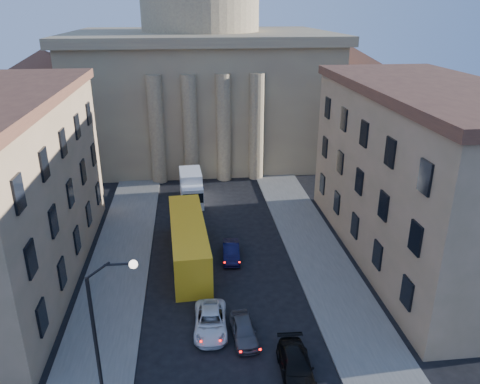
% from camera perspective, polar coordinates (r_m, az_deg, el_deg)
% --- Properties ---
extents(sidewalk_left, '(5.00, 60.00, 0.15)m').
position_cam_1_polar(sidewalk_left, '(37.04, -15.42, -12.29)').
color(sidewalk_left, '#5D5B55').
rests_on(sidewalk_left, ground).
extents(sidewalk_right, '(5.00, 60.00, 0.15)m').
position_cam_1_polar(sidewalk_right, '(38.06, 11.22, -10.87)').
color(sidewalk_right, '#5D5B55').
rests_on(sidewalk_right, ground).
extents(church, '(68.02, 28.76, 36.60)m').
position_cam_1_polar(church, '(68.38, -4.67, 14.65)').
color(church, '#866C52').
rests_on(church, ground).
extents(building_right, '(11.60, 26.60, 14.70)m').
position_cam_1_polar(building_right, '(41.44, 21.63, 2.05)').
color(building_right, tan).
rests_on(building_right, ground).
extents(street_lamp, '(2.62, 0.44, 8.83)m').
position_cam_1_polar(street_lamp, '(25.77, -16.28, -15.04)').
color(street_lamp, black).
rests_on(street_lamp, ground).
extents(car_left_mid, '(2.41, 4.81, 1.31)m').
position_cam_1_polar(car_left_mid, '(32.57, -3.61, -15.49)').
color(car_left_mid, white).
rests_on(car_left_mid, ground).
extents(car_right_mid, '(2.04, 4.71, 1.35)m').
position_cam_1_polar(car_right_mid, '(29.44, 6.85, -20.36)').
color(car_right_mid, black).
rests_on(car_right_mid, ground).
extents(car_right_far, '(1.77, 3.94, 1.31)m').
position_cam_1_polar(car_right_far, '(31.80, 0.46, -16.49)').
color(car_right_far, '#4B4B50').
rests_on(car_right_far, ground).
extents(car_right_distant, '(1.64, 4.08, 1.32)m').
position_cam_1_polar(car_right_distant, '(40.55, -1.09, -7.26)').
color(car_right_distant, black).
rests_on(car_right_distant, ground).
extents(city_bus, '(3.51, 12.51, 3.49)m').
position_cam_1_polar(city_bus, '(40.01, -6.30, -5.84)').
color(city_bus, yellow).
rests_on(city_bus, ground).
extents(box_truck, '(2.58, 5.96, 3.22)m').
position_cam_1_polar(box_truck, '(52.09, -5.95, 0.51)').
color(box_truck, white).
rests_on(box_truck, ground).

